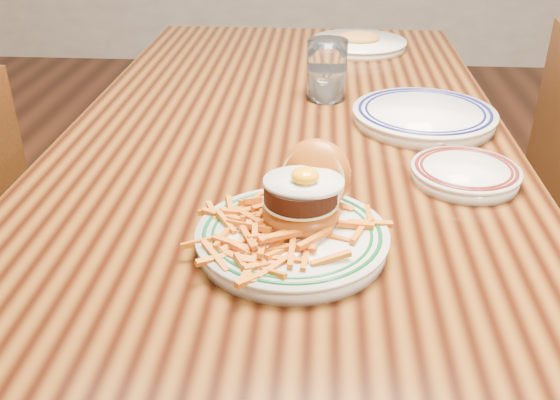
{
  "coord_description": "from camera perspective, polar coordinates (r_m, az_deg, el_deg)",
  "views": [
    {
      "loc": [
        0.07,
        -1.14,
        1.21
      ],
      "look_at": [
        0.01,
        -0.4,
        0.8
      ],
      "focal_mm": 40.0,
      "sensor_mm": 36.0,
      "label": 1
    }
  ],
  "objects": [
    {
      "name": "table",
      "position": [
        1.27,
        0.69,
        3.16
      ],
      "size": [
        0.85,
        1.6,
        0.75
      ],
      "color": "black",
      "rests_on": "floor"
    },
    {
      "name": "main_plate",
      "position": [
        0.83,
        1.5,
        -1.88
      ],
      "size": [
        0.26,
        0.27,
        0.12
      ],
      "rotation": [
        0.0,
        0.0,
        -0.31
      ],
      "color": "white",
      "rests_on": "table"
    },
    {
      "name": "side_plate",
      "position": [
        1.05,
        16.59,
        2.43
      ],
      "size": [
        0.17,
        0.18,
        0.03
      ],
      "rotation": [
        0.0,
        0.0,
        -0.27
      ],
      "color": "white",
      "rests_on": "table"
    },
    {
      "name": "rear_plate",
      "position": [
        1.26,
        13.04,
        7.57
      ],
      "size": [
        0.28,
        0.28,
        0.03
      ],
      "rotation": [
        0.0,
        0.0,
        -0.42
      ],
      "color": "white",
      "rests_on": "table"
    },
    {
      "name": "water_glass",
      "position": [
        1.36,
        4.28,
        11.47
      ],
      "size": [
        0.09,
        0.09,
        0.13
      ],
      "color": "white",
      "rests_on": "table"
    },
    {
      "name": "far_plate",
      "position": [
        1.77,
        7.17,
        14.04
      ],
      "size": [
        0.26,
        0.26,
        0.05
      ],
      "rotation": [
        0.0,
        0.0,
        -0.16
      ],
      "color": "white",
      "rests_on": "table"
    }
  ]
}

